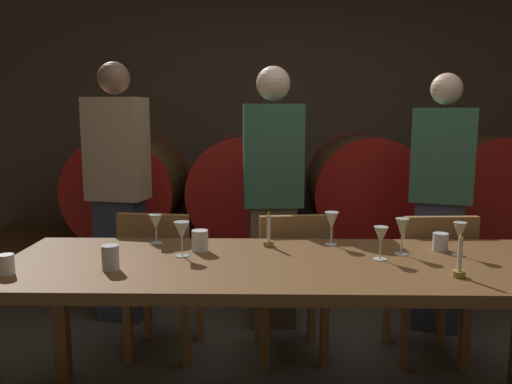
{
  "coord_description": "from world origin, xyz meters",
  "views": [
    {
      "loc": [
        -0.33,
        -2.15,
        1.43
      ],
      "look_at": [
        -0.38,
        0.53,
        1.01
      ],
      "focal_mm": 36.03,
      "sensor_mm": 36.0,
      "label": 1
    }
  ],
  "objects": [
    {
      "name": "back_wall",
      "position": [
        0.0,
        2.72,
        1.22
      ],
      "size": [
        6.19,
        0.24,
        2.43
      ],
      "primitive_type": "cube",
      "color": "#473A2D",
      "rests_on": "ground"
    },
    {
      "name": "barrel_shelf",
      "position": [
        0.0,
        2.17,
        0.18
      ],
      "size": [
        5.57,
        0.9,
        0.36
      ],
      "primitive_type": "cube",
      "color": "#4C2D16",
      "rests_on": "ground"
    },
    {
      "name": "wine_barrel_far_left",
      "position": [
        -1.49,
        2.17,
        0.79
      ],
      "size": [
        0.89,
        0.89,
        0.89
      ],
      "color": "brown",
      "rests_on": "barrel_shelf"
    },
    {
      "name": "wine_barrel_center_left",
      "position": [
        -0.51,
        2.17,
        0.79
      ],
      "size": [
        0.89,
        0.89,
        0.89
      ],
      "color": "#513319",
      "rests_on": "barrel_shelf"
    },
    {
      "name": "wine_barrel_center_right",
      "position": [
        0.5,
        2.17,
        0.79
      ],
      "size": [
        0.89,
        0.89,
        0.89
      ],
      "color": "#513319",
      "rests_on": "barrel_shelf"
    },
    {
      "name": "wine_barrel_far_right",
      "position": [
        1.51,
        2.17,
        0.79
      ],
      "size": [
        0.89,
        0.89,
        0.89
      ],
      "color": "#513319",
      "rests_on": "barrel_shelf"
    },
    {
      "name": "dining_table",
      "position": [
        -0.2,
        0.04,
        0.71
      ],
      "size": [
        2.56,
        0.83,
        0.78
      ],
      "color": "brown",
      "rests_on": "ground"
    },
    {
      "name": "chair_left",
      "position": [
        -0.93,
        0.69,
        0.49
      ],
      "size": [
        0.44,
        0.44,
        0.88
      ],
      "rotation": [
        0.0,
        0.0,
        3.03
      ],
      "color": "olive",
      "rests_on": "ground"
    },
    {
      "name": "chair_center",
      "position": [
        -0.17,
        0.66,
        0.49
      ],
      "size": [
        0.45,
        0.45,
        0.88
      ],
      "rotation": [
        0.0,
        0.0,
        3.26
      ],
      "color": "olive",
      "rests_on": "ground"
    },
    {
      "name": "chair_right",
      "position": [
        0.61,
        0.65,
        0.49
      ],
      "size": [
        0.42,
        0.42,
        0.88
      ],
      "rotation": [
        0.0,
        0.0,
        3.19
      ],
      "color": "olive",
      "rests_on": "ground"
    },
    {
      "name": "guest_left",
      "position": [
        -1.32,
        1.26,
        0.9
      ],
      "size": [
        0.42,
        0.31,
        1.76
      ],
      "rotation": [
        0.0,
        0.0,
        2.96
      ],
      "color": "#33384C",
      "rests_on": "ground"
    },
    {
      "name": "guest_center",
      "position": [
        -0.28,
        1.17,
        0.89
      ],
      "size": [
        0.4,
        0.27,
        1.72
      ],
      "rotation": [
        0.0,
        0.0,
        3.22
      ],
      "color": "brown",
      "rests_on": "ground"
    },
    {
      "name": "guest_right",
      "position": [
        0.8,
        1.13,
        0.85
      ],
      "size": [
        0.44,
        0.35,
        1.67
      ],
      "rotation": [
        0.0,
        0.0,
        2.8
      ],
      "color": "#33384C",
      "rests_on": "ground"
    },
    {
      "name": "candle_left",
      "position": [
        -0.31,
        0.3,
        0.83
      ],
      "size": [
        0.05,
        0.05,
        0.18
      ],
      "color": "olive",
      "rests_on": "dining_table"
    },
    {
      "name": "candle_right",
      "position": [
        0.45,
        -0.16,
        0.83
      ],
      "size": [
        0.05,
        0.05,
        0.19
      ],
      "color": "olive",
      "rests_on": "dining_table"
    },
    {
      "name": "wine_glass_far_left",
      "position": [
        -0.87,
        0.35,
        0.88
      ],
      "size": [
        0.07,
        0.07,
        0.15
      ],
      "color": "silver",
      "rests_on": "dining_table"
    },
    {
      "name": "wine_glass_left",
      "position": [
        -0.71,
        0.11,
        0.89
      ],
      "size": [
        0.07,
        0.07,
        0.16
      ],
      "color": "silver",
      "rests_on": "dining_table"
    },
    {
      "name": "wine_glass_center_left",
      "position": [
        0.0,
        0.33,
        0.9
      ],
      "size": [
        0.07,
        0.07,
        0.17
      ],
      "color": "white",
      "rests_on": "dining_table"
    },
    {
      "name": "wine_glass_center_right",
      "position": [
        0.19,
        0.08,
        0.88
      ],
      "size": [
        0.06,
        0.06,
        0.15
      ],
      "color": "silver",
      "rests_on": "dining_table"
    },
    {
      "name": "wine_glass_right",
      "position": [
        0.3,
        0.16,
        0.9
      ],
      "size": [
        0.06,
        0.06,
        0.17
      ],
      "color": "silver",
      "rests_on": "dining_table"
    },
    {
      "name": "wine_glass_far_right",
      "position": [
        0.56,
        0.15,
        0.89
      ],
      "size": [
        0.06,
        0.06,
        0.16
      ],
      "color": "silver",
      "rests_on": "dining_table"
    },
    {
      "name": "cup_far_left",
      "position": [
        -1.38,
        -0.17,
        0.82
      ],
      "size": [
        0.06,
        0.06,
        0.08
      ],
      "primitive_type": "cylinder",
      "color": "white",
      "rests_on": "dining_table"
    },
    {
      "name": "cup_center_left",
      "position": [
        -0.97,
        -0.09,
        0.83
      ],
      "size": [
        0.07,
        0.07,
        0.1
      ],
      "primitive_type": "cylinder",
      "color": "silver",
      "rests_on": "dining_table"
    },
    {
      "name": "cup_center_right",
      "position": [
        -0.63,
        0.2,
        0.83
      ],
      "size": [
        0.08,
        0.08,
        0.1
      ],
      "primitive_type": "cylinder",
      "color": "white",
      "rests_on": "dining_table"
    },
    {
      "name": "cup_far_right",
      "position": [
        0.51,
        0.24,
        0.82
      ],
      "size": [
        0.07,
        0.07,
        0.08
      ],
      "primitive_type": "cylinder",
      "color": "silver",
      "rests_on": "dining_table"
    }
  ]
}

